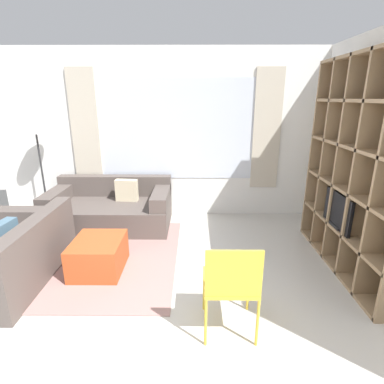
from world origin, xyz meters
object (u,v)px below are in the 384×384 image
at_px(couch_side, 8,257).
at_px(ottoman, 99,255).
at_px(folding_chair, 231,281).
at_px(shelving_unit, 364,171).
at_px(couch_main, 111,209).
at_px(floor_lamp, 36,131).

height_order(couch_side, ottoman, couch_side).
relative_size(ottoman, folding_chair, 0.75).
bearing_deg(shelving_unit, folding_chair, -144.68).
bearing_deg(ottoman, couch_main, 98.52).
distance_m(couch_side, ottoman, 0.96).
bearing_deg(ottoman, floor_lamp, 130.62).
relative_size(floor_lamp, folding_chair, 1.95).
relative_size(couch_side, folding_chair, 1.76).
relative_size(couch_main, floor_lamp, 1.09).
bearing_deg(ottoman, couch_side, -168.81).
height_order(ottoman, folding_chair, folding_chair).
bearing_deg(ottoman, shelving_unit, 2.45).
height_order(shelving_unit, couch_side, shelving_unit).
xyz_separation_m(shelving_unit, folding_chair, (-1.57, -1.11, -0.66)).
bearing_deg(couch_side, couch_main, 153.77).
bearing_deg(folding_chair, floor_lamp, -42.67).
relative_size(couch_side, floor_lamp, 0.90).
relative_size(shelving_unit, couch_main, 1.30).
relative_size(shelving_unit, couch_side, 1.58).
bearing_deg(couch_side, ottoman, 101.19).
distance_m(shelving_unit, couch_side, 4.04).
bearing_deg(folding_chair, ottoman, -34.75).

